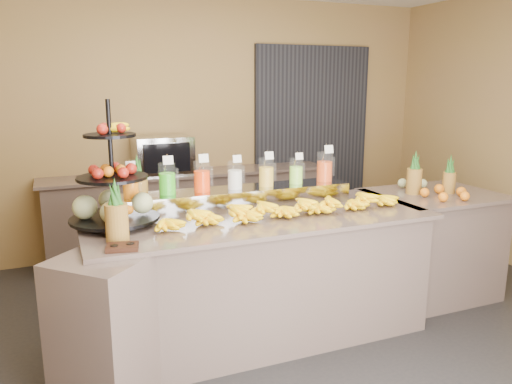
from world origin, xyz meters
TOP-DOWN VIEW (x-y plane):
  - ground at (0.00, 0.00)m, footprint 6.00×6.00m
  - room_envelope at (0.19, 0.79)m, footprint 6.04×5.02m
  - buffet_counter at (-0.12, 0.26)m, footprint 2.75×1.25m
  - right_counter at (1.70, 0.40)m, footprint 1.08×0.88m
  - back_ledge at (0.00, 2.25)m, footprint 3.10×0.55m
  - pitcher_tray at (-0.09, 0.58)m, footprint 1.85×0.30m
  - juice_pitcher_orange_a at (-0.87, 0.58)m, footprint 0.11×0.12m
  - juice_pitcher_green at (-0.61, 0.58)m, footprint 0.12×0.13m
  - juice_pitcher_orange_b at (-0.35, 0.58)m, footprint 0.12×0.13m
  - juice_pitcher_milk at (-0.09, 0.58)m, footprint 0.11×0.12m
  - juice_pitcher_lemon at (0.17, 0.58)m, footprint 0.12×0.12m
  - juice_pitcher_lime at (0.43, 0.58)m, footprint 0.11×0.11m
  - juice_pitcher_orange_c at (0.69, 0.58)m, footprint 0.13×0.13m
  - banana_heap at (0.15, 0.23)m, footprint 1.90×0.17m
  - fruit_stand at (-0.96, 0.44)m, footprint 0.71×0.71m
  - condiment_caddy at (-1.03, -0.09)m, footprint 0.20×0.17m
  - pineapple_left_a at (-1.03, 0.06)m, footprint 0.14×0.14m
  - pineapple_left_b at (-0.79, 0.75)m, footprint 0.15×0.15m
  - right_fruit_pile at (1.64, 0.32)m, footprint 0.42×0.40m
  - oven_warmer at (-0.29, 2.25)m, footprint 0.60×0.43m

SIDE VIEW (x-z plane):
  - ground at x=0.00m, z-range 0.00..0.00m
  - buffet_counter at x=-0.12m, z-range 0.00..0.93m
  - back_ledge at x=0.00m, z-range 0.00..0.93m
  - right_counter at x=1.70m, z-range 0.00..0.93m
  - condiment_caddy at x=-1.03m, z-range 0.93..0.96m
  - right_fruit_pile at x=1.64m, z-range 0.89..1.11m
  - banana_heap at x=0.15m, z-range 0.92..1.08m
  - pitcher_tray at x=-0.09m, z-range 0.93..1.08m
  - pineapple_left_a at x=-1.03m, z-range 0.88..1.27m
  - pineapple_left_b at x=-0.79m, z-range 0.88..1.31m
  - oven_warmer at x=-0.29m, z-range 0.93..1.32m
  - fruit_stand at x=-0.96m, z-range 0.73..1.57m
  - juice_pitcher_lime at x=0.43m, z-range 1.04..1.30m
  - juice_pitcher_milk at x=-0.09m, z-range 1.04..1.31m
  - juice_pitcher_orange_a at x=-0.87m, z-range 1.04..1.31m
  - juice_pitcher_lemon at x=0.17m, z-range 1.03..1.32m
  - juice_pitcher_orange_b at x=-0.35m, z-range 1.03..1.33m
  - juice_pitcher_green at x=-0.61m, z-range 1.03..1.33m
  - juice_pitcher_orange_c at x=0.69m, z-range 1.03..1.34m
  - room_envelope at x=0.19m, z-range 0.47..3.29m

